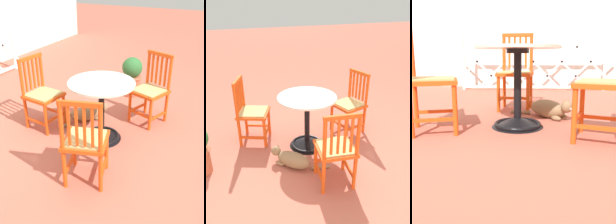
# 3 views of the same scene
# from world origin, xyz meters

# --- Properties ---
(ground_plane) EXTENTS (24.00, 24.00, 0.00)m
(ground_plane) POSITION_xyz_m (0.00, 0.00, 0.00)
(ground_plane) COLOR #BC604C
(cafe_table) EXTENTS (0.76, 0.76, 0.73)m
(cafe_table) POSITION_xyz_m (0.04, 0.02, 0.28)
(cafe_table) COLOR black
(cafe_table) RESTS_ON ground_plane
(orange_chair_by_planter) EXTENTS (0.51, 0.51, 0.91)m
(orange_chair_by_planter) POSITION_xyz_m (0.72, -0.35, 0.43)
(orange_chair_by_planter) COLOR #E04C14
(orange_chair_by_planter) RESTS_ON ground_plane
(orange_chair_at_corner) EXTENTS (0.44, 0.44, 0.91)m
(orange_chair_at_corner) POSITION_xyz_m (-0.02, 0.83, 0.43)
(orange_chair_at_corner) COLOR #E04C14
(orange_chair_at_corner) RESTS_ON ground_plane
(orange_chair_facing_out) EXTENTS (0.50, 0.50, 0.91)m
(orange_chair_facing_out) POSITION_xyz_m (-0.69, -0.18, 0.43)
(orange_chair_facing_out) COLOR #E04C14
(orange_chair_facing_out) RESTS_ON ground_plane
(tabby_cat) EXTENTS (0.64, 0.47, 0.23)m
(tabby_cat) POSITION_xyz_m (0.37, 0.39, 0.10)
(tabby_cat) COLOR #8E704C
(tabby_cat) RESTS_ON ground_plane
(terracotta_planter) EXTENTS (0.32, 0.32, 0.62)m
(terracotta_planter) POSITION_xyz_m (1.42, 0.17, 0.33)
(terracotta_planter) COLOR #B25B3D
(terracotta_planter) RESTS_ON ground_plane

